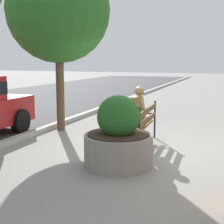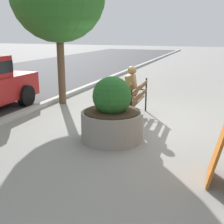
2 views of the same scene
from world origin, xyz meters
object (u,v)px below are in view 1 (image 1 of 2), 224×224
(bronze_statue_seated, at_px, (133,116))
(concrete_planter, at_px, (118,139))
(park_bench, at_px, (141,123))
(street_tree_down_street, at_px, (58,11))

(bronze_statue_seated, relative_size, concrete_planter, 1.02)
(concrete_planter, bearing_deg, bronze_statue_seated, 7.93)
(park_bench, bearing_deg, street_tree_down_street, 71.31)
(park_bench, bearing_deg, concrete_planter, -179.55)
(park_bench, relative_size, street_tree_down_street, 0.39)
(bronze_statue_seated, bearing_deg, street_tree_down_street, 70.68)
(concrete_planter, bearing_deg, street_tree_down_street, 46.57)
(concrete_planter, xyz_separation_m, street_tree_down_street, (2.45, 2.59, 2.73))
(park_bench, bearing_deg, bronze_statue_seated, 78.65)
(park_bench, height_order, street_tree_down_street, street_tree_down_street)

